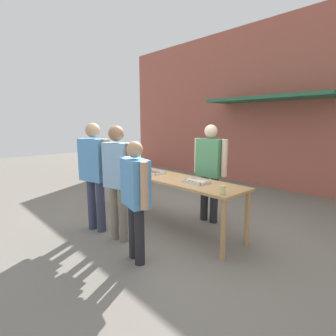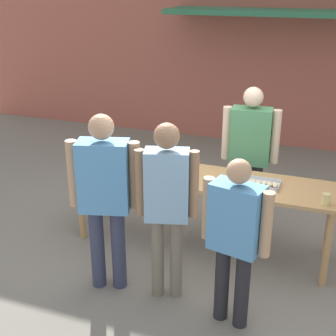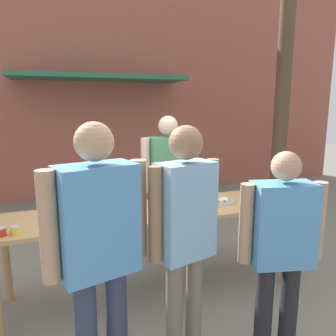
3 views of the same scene
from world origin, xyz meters
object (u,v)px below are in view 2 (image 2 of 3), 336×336
Objects in this scene: condiment_jar_mustard at (86,166)px; condiment_jar_ketchup at (94,167)px; food_tray_buns at (262,184)px; person_customer_with_cup at (235,231)px; beer_cup at (326,199)px; food_tray_sausages at (168,171)px; person_server_behind_table at (250,147)px; person_customer_waiting_in_line at (167,197)px; person_customer_holding_hotdog at (105,190)px.

condiment_jar_mustard is 1.00× the size of condiment_jar_ketchup.
food_tray_buns is at bearing 6.97° from condiment_jar_mustard.
condiment_jar_ketchup is at bearing -13.45° from person_customer_with_cup.
food_tray_sausages is at bearing 172.03° from beer_cup.
condiment_jar_mustard is 1.94m from person_server_behind_table.
food_tray_sausages is at bearing -144.38° from person_server_behind_table.
person_customer_waiting_in_line is (0.34, -0.98, 0.17)m from food_tray_sausages.
person_customer_with_cup is at bearing -26.11° from condiment_jar_ketchup.
condiment_jar_mustard is 1.47m from person_customer_waiting_in_line.
person_customer_holding_hotdog is (-1.04, -1.71, 0.02)m from person_server_behind_table.
condiment_jar_mustard and condiment_jar_ketchup have the same top height.
beer_cup is 0.06× the size of person_server_behind_table.
person_customer_waiting_in_line reaches higher than beer_cup.
person_customer_with_cup is (-0.69, -0.90, -0.00)m from beer_cup.
person_customer_waiting_in_line reaches higher than condiment_jar_ketchup.
person_customer_holding_hotdog is at bearing -126.35° from person_server_behind_table.
food_tray_sausages is 1.53m from person_customer_with_cup.
food_tray_buns is at bearing 160.02° from beer_cup.
person_customer_with_cup is 0.90× the size of person_customer_waiting_in_line.
person_server_behind_table is at bearing 135.27° from beer_cup.
person_customer_holding_hotdog is at bearing -103.88° from food_tray_sausages.
food_tray_sausages is 0.24× the size of person_customer_waiting_in_line.
person_customer_holding_hotdog is at bearing -50.22° from condiment_jar_mustard.
condiment_jar_mustard is 0.64× the size of beer_cup.
food_tray_buns is 0.22× the size of person_server_behind_table.
person_customer_waiting_in_line reaches higher than food_tray_sausages.
food_tray_sausages is 1.05m from food_tray_buns.
person_customer_holding_hotdog reaches higher than food_tray_buns.
food_tray_sausages is at bearing -35.53° from person_customer_with_cup.
person_customer_holding_hotdog reaches higher than condiment_jar_ketchup.
person_customer_waiting_in_line is at bearing -70.61° from food_tray_sausages.
food_tray_sausages is at bearing -86.33° from person_customer_waiting_in_line.
beer_cup is at bearing -19.98° from food_tray_buns.
food_tray_buns is 1.68m from person_customer_holding_hotdog.
beer_cup is 1.13m from person_customer_with_cup.
food_tray_buns is 0.24× the size of person_customer_with_cup.
food_tray_buns is 1.22m from person_customer_waiting_in_line.
person_customer_with_cup is at bearing -24.88° from condiment_jar_mustard.
food_tray_buns reaches higher than food_tray_sausages.
condiment_jar_ketchup is at bearing -172.71° from food_tray_buns.
condiment_jar_mustard is at bearing -179.17° from condiment_jar_ketchup.
condiment_jar_mustard is 0.05× the size of person_customer_with_cup.
person_server_behind_table reaches higher than condiment_jar_mustard.
beer_cup is at bearing 0.04° from condiment_jar_ketchup.
person_customer_with_cup is (1.94, -0.90, 0.02)m from condiment_jar_mustard.
food_tray_sausages is 1.08m from person_customer_holding_hotdog.
food_tray_buns is at bearing -0.06° from food_tray_sausages.
food_tray_buns is 5.21× the size of condiment_jar_mustard.
person_customer_holding_hotdog reaches higher than condiment_jar_mustard.
person_server_behind_table reaches higher than person_customer_with_cup.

